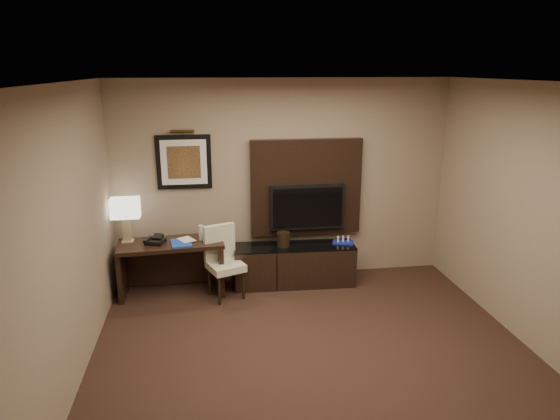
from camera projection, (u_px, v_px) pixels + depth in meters
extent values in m
cube|color=black|center=(323.00, 379.00, 4.70)|extent=(4.50, 5.00, 0.01)
cube|color=silver|center=(332.00, 84.00, 3.96)|extent=(4.50, 5.00, 0.01)
cube|color=gray|center=(283.00, 181.00, 6.71)|extent=(4.50, 0.01, 2.70)
cube|color=gray|center=(55.00, 258.00, 4.01)|extent=(0.01, 5.00, 2.70)
cube|color=black|center=(172.00, 268.00, 6.39)|extent=(1.34, 0.65, 0.70)
cube|color=black|center=(294.00, 265.00, 6.68)|extent=(1.61, 0.51, 0.55)
cube|color=black|center=(306.00, 187.00, 6.71)|extent=(1.50, 0.12, 1.30)
cube|color=black|center=(307.00, 207.00, 6.69)|extent=(1.00, 0.08, 0.60)
cube|color=black|center=(184.00, 162.00, 6.42)|extent=(0.70, 0.04, 0.70)
cylinder|color=#443315|center=(182.00, 131.00, 6.27)|extent=(0.04, 0.04, 0.30)
cube|color=#193EA6|center=(181.00, 243.00, 6.23)|extent=(0.29, 0.36, 0.02)
imported|color=#B5AD8E|center=(180.00, 234.00, 6.25)|extent=(0.16, 0.10, 0.23)
cylinder|color=silver|center=(201.00, 233.00, 6.35)|extent=(0.07, 0.07, 0.19)
cylinder|color=black|center=(283.00, 239.00, 6.56)|extent=(0.19, 0.19, 0.19)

